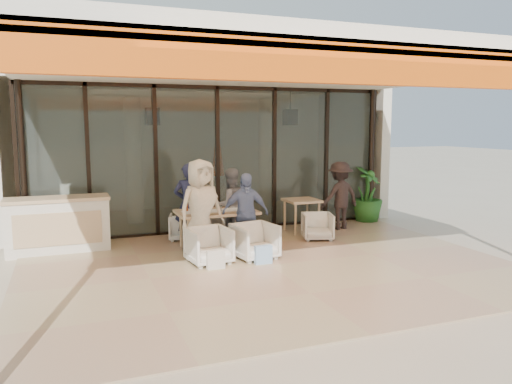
% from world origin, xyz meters
% --- Properties ---
extents(ground, '(70.00, 70.00, 0.00)m').
position_xyz_m(ground, '(0.00, 0.00, 0.00)').
color(ground, '#C6B293').
rests_on(ground, ground).
extents(terrace_floor, '(8.00, 6.00, 0.01)m').
position_xyz_m(terrace_floor, '(0.00, 0.00, 0.01)').
color(terrace_floor, tan).
rests_on(terrace_floor, ground).
extents(terrace_structure, '(8.00, 6.00, 3.40)m').
position_xyz_m(terrace_structure, '(0.00, -0.26, 3.25)').
color(terrace_structure, silver).
rests_on(terrace_structure, ground).
extents(glass_storefront, '(8.08, 0.10, 3.20)m').
position_xyz_m(glass_storefront, '(0.00, 3.00, 1.60)').
color(glass_storefront, '#9EADA3').
rests_on(glass_storefront, ground).
extents(interior_block, '(9.05, 3.62, 3.52)m').
position_xyz_m(interior_block, '(0.01, 5.31, 2.23)').
color(interior_block, silver).
rests_on(interior_block, ground).
extents(host_counter, '(1.85, 0.65, 1.04)m').
position_xyz_m(host_counter, '(-3.30, 2.30, 0.53)').
color(host_counter, silver).
rests_on(host_counter, ground).
extents(dining_table, '(1.50, 0.90, 0.93)m').
position_xyz_m(dining_table, '(-0.49, 1.48, 0.69)').
color(dining_table, tan).
rests_on(dining_table, ground).
extents(chair_far_left, '(0.71, 0.69, 0.60)m').
position_xyz_m(chair_far_left, '(-0.90, 2.43, 0.30)').
color(chair_far_left, silver).
rests_on(chair_far_left, ground).
extents(chair_far_right, '(0.76, 0.72, 0.69)m').
position_xyz_m(chair_far_right, '(-0.06, 2.43, 0.35)').
color(chair_far_right, silver).
rests_on(chair_far_right, ground).
extents(chair_near_left, '(0.75, 0.72, 0.70)m').
position_xyz_m(chair_near_left, '(-0.90, 0.53, 0.35)').
color(chair_near_left, silver).
rests_on(chair_near_left, ground).
extents(chair_near_right, '(0.79, 0.76, 0.71)m').
position_xyz_m(chair_near_right, '(-0.06, 0.53, 0.36)').
color(chair_near_right, silver).
rests_on(chair_near_right, ground).
extents(diner_navy, '(0.69, 0.55, 1.63)m').
position_xyz_m(diner_navy, '(-0.90, 1.93, 0.82)').
color(diner_navy, '#171A33').
rests_on(diner_navy, ground).
extents(diner_grey, '(0.78, 0.64, 1.50)m').
position_xyz_m(diner_grey, '(-0.06, 1.93, 0.75)').
color(diner_grey, slate).
rests_on(diner_grey, ground).
extents(diner_cream, '(0.99, 0.78, 1.77)m').
position_xyz_m(diner_cream, '(-0.90, 1.03, 0.88)').
color(diner_cream, beige).
rests_on(diner_cream, ground).
extents(diner_periwinkle, '(0.91, 0.45, 1.49)m').
position_xyz_m(diner_periwinkle, '(-0.06, 1.03, 0.75)').
color(diner_periwinkle, '#6981B0').
rests_on(diner_periwinkle, ground).
extents(tote_bag_cream, '(0.30, 0.10, 0.34)m').
position_xyz_m(tote_bag_cream, '(-0.90, 0.13, 0.17)').
color(tote_bag_cream, silver).
rests_on(tote_bag_cream, ground).
extents(tote_bag_blue, '(0.30, 0.10, 0.34)m').
position_xyz_m(tote_bag_blue, '(-0.06, 0.13, 0.17)').
color(tote_bag_blue, '#99BFD8').
rests_on(tote_bag_blue, ground).
extents(side_table, '(0.70, 0.70, 0.74)m').
position_xyz_m(side_table, '(1.67, 2.19, 0.64)').
color(side_table, tan).
rests_on(side_table, ground).
extents(side_chair, '(0.75, 0.72, 0.62)m').
position_xyz_m(side_chair, '(1.67, 1.44, 0.31)').
color(side_chair, silver).
rests_on(side_chair, ground).
extents(standing_woman, '(1.08, 0.72, 1.55)m').
position_xyz_m(standing_woman, '(2.60, 2.16, 0.77)').
color(standing_woman, black).
rests_on(standing_woman, ground).
extents(potted_palm, '(1.07, 1.07, 1.35)m').
position_xyz_m(potted_palm, '(3.72, 2.74, 0.68)').
color(potted_palm, '#1E5919').
rests_on(potted_palm, ground).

